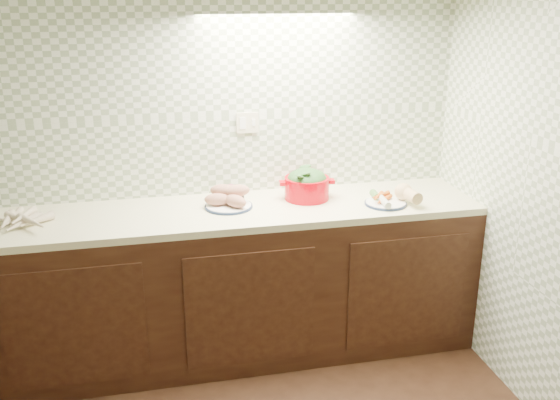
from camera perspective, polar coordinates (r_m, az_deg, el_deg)
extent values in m
cube|color=#8FA281|center=(3.60, -11.67, 6.19)|extent=(3.60, 0.05, 2.60)
cube|color=beige|center=(3.65, -2.99, 7.07)|extent=(0.13, 0.01, 0.12)
cube|color=black|center=(3.63, -10.63, -8.27)|extent=(3.60, 0.60, 0.86)
cube|color=#FAF1C2|center=(3.45, -11.08, -1.61)|extent=(3.60, 0.60, 0.04)
cone|color=beige|center=(3.54, -23.98, -1.73)|extent=(0.12, 0.23, 0.04)
cone|color=beige|center=(3.54, -21.38, -1.33)|extent=(0.08, 0.21, 0.05)
cone|color=beige|center=(3.53, -21.77, -1.47)|extent=(0.11, 0.18, 0.04)
cone|color=beige|center=(3.46, -22.54, -1.95)|extent=(0.11, 0.18, 0.04)
cone|color=beige|center=(3.60, -23.29, -1.32)|extent=(0.17, 0.16, 0.04)
cone|color=beige|center=(3.43, -23.40, -2.25)|extent=(0.12, 0.18, 0.05)
cone|color=beige|center=(3.51, -23.58, -1.82)|extent=(0.04, 0.18, 0.04)
cone|color=beige|center=(3.52, -21.63, -1.00)|extent=(0.11, 0.23, 0.05)
cone|color=beige|center=(3.56, -24.07, -1.20)|extent=(0.05, 0.19, 0.05)
cone|color=beige|center=(3.57, -21.70, -0.82)|extent=(0.07, 0.19, 0.05)
cylinder|color=#172545|center=(3.49, -4.72, -0.59)|extent=(0.27, 0.27, 0.01)
cylinder|color=white|center=(3.49, -4.72, -0.56)|extent=(0.25, 0.25, 0.02)
ellipsoid|color=tan|center=(3.48, -5.73, 0.07)|extent=(0.17, 0.13, 0.07)
ellipsoid|color=tan|center=(3.44, -4.10, -0.10)|extent=(0.17, 0.13, 0.07)
ellipsoid|color=tan|center=(3.52, -4.52, 0.35)|extent=(0.17, 0.13, 0.07)
ellipsoid|color=tan|center=(3.50, -5.22, 0.89)|extent=(0.17, 0.13, 0.07)
ellipsoid|color=tan|center=(3.49, -3.97, 0.86)|extent=(0.17, 0.13, 0.07)
cylinder|color=black|center=(3.61, -4.33, 0.36)|extent=(0.13, 0.13, 0.05)
sphere|color=maroon|center=(3.59, -4.55, 0.93)|extent=(0.07, 0.07, 0.07)
sphere|color=beige|center=(3.61, -3.95, 0.88)|extent=(0.04, 0.04, 0.04)
cylinder|color=#B8000C|center=(3.61, 2.47, 1.10)|extent=(0.28, 0.28, 0.13)
cube|color=#B8000C|center=(3.58, 0.20, 1.56)|extent=(0.04, 0.06, 0.02)
cube|color=#B8000C|center=(3.63, 4.73, 1.73)|extent=(0.04, 0.06, 0.02)
ellipsoid|color=#3A6C2B|center=(3.59, 2.48, 1.88)|extent=(0.23, 0.23, 0.13)
cylinder|color=#172545|center=(3.58, 9.62, -0.31)|extent=(0.24, 0.24, 0.01)
cylinder|color=white|center=(3.58, 9.62, -0.28)|extent=(0.22, 0.22, 0.02)
cone|color=#C36B16|center=(3.56, 9.11, 0.04)|extent=(0.12, 0.11, 0.03)
cone|color=#C36B16|center=(3.59, 9.20, 0.16)|extent=(0.13, 0.08, 0.03)
cone|color=#C36B16|center=(3.57, 9.26, 0.08)|extent=(0.13, 0.10, 0.03)
cone|color=#C36B16|center=(3.57, 9.46, 0.37)|extent=(0.13, 0.10, 0.03)
cone|color=#C36B16|center=(3.57, 9.09, 0.39)|extent=(0.09, 0.13, 0.03)
cylinder|color=beige|center=(3.52, 9.49, -0.12)|extent=(0.05, 0.16, 0.04)
cylinder|color=#376E2E|center=(3.63, 8.68, 0.47)|extent=(0.05, 0.10, 0.04)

